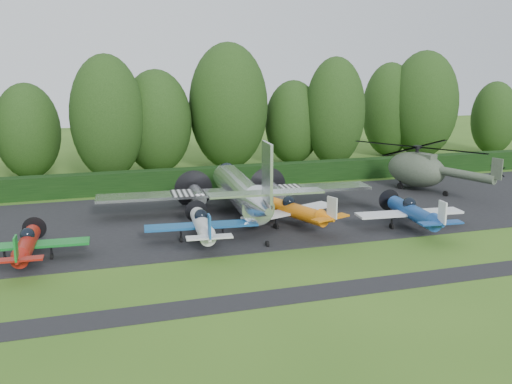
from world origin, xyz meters
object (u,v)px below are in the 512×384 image
object	(u,v)px
light_plane_orange	(294,210)
light_plane_blue	(413,212)
transport_plane	(242,191)
light_plane_red	(27,245)
sign_board	(446,163)
helicopter	(417,166)
light_plane_white	(202,225)

from	to	relation	value
light_plane_orange	light_plane_blue	distance (m)	8.55
transport_plane	light_plane_red	xyz separation A→B (m)	(-15.35, -6.75, -0.84)
transport_plane	sign_board	size ratio (longest dim) A/B	7.44
transport_plane	light_plane_orange	distance (m)	5.18
sign_board	light_plane_orange	bearing A→B (deg)	-144.97
light_plane_orange	sign_board	xyz separation A→B (m)	(23.29, 14.55, -0.12)
light_plane_orange	helicopter	bearing A→B (deg)	48.00
transport_plane	sign_board	xyz separation A→B (m)	(26.07, 10.24, -0.85)
helicopter	sign_board	world-z (taller)	helicopter
light_plane_red	helicopter	xyz separation A→B (m)	(33.66, 10.74, 1.12)
light_plane_white	light_plane_blue	xyz separation A→B (m)	(15.17, -1.50, 0.05)
light_plane_white	light_plane_orange	distance (m)	7.40
light_plane_white	sign_board	bearing A→B (deg)	22.71
light_plane_red	light_plane_blue	size ratio (longest dim) A/B	0.91
light_plane_white	transport_plane	bearing A→B (deg)	48.01
light_plane_red	helicopter	size ratio (longest dim) A/B	0.49
sign_board	helicopter	bearing A→B (deg)	-138.11
light_plane_orange	light_plane_blue	xyz separation A→B (m)	(7.96, -3.12, 0.01)
light_plane_white	light_plane_red	bearing A→B (deg)	179.08
light_plane_white	helicopter	size ratio (longest dim) A/B	0.52
light_plane_orange	light_plane_white	bearing A→B (deg)	-147.45
light_plane_blue	light_plane_red	bearing A→B (deg)	173.39
light_plane_red	sign_board	bearing A→B (deg)	18.93
transport_plane	helicopter	distance (m)	18.74
light_plane_red	helicopter	bearing A→B (deg)	14.32
light_plane_orange	light_plane_red	bearing A→B (deg)	-152.45
transport_plane	light_plane_blue	xyz separation A→B (m)	(10.74, -7.43, -0.72)
light_plane_blue	sign_board	size ratio (longest dim) A/B	2.79
light_plane_orange	light_plane_blue	world-z (taller)	light_plane_blue
light_plane_white	light_plane_blue	world-z (taller)	light_plane_blue
transport_plane	light_plane_red	distance (m)	16.78
helicopter	light_plane_white	bearing A→B (deg)	-139.24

